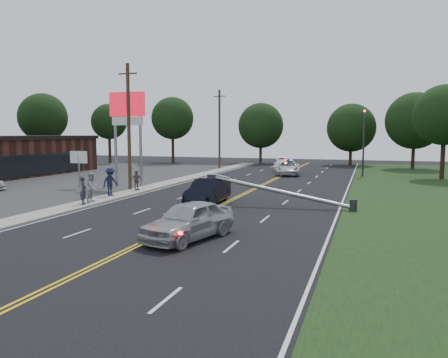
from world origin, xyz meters
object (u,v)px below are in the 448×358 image
(traffic_signal, at_px, (364,137))
(bystander_b, at_px, (92,187))
(emergency_a, at_px, (288,168))
(bystander_c, at_px, (110,182))
(small_sign, at_px, (79,160))
(utility_pole_mid, at_px, (129,127))
(bystander_d, at_px, (136,180))
(crashed_sedan, at_px, (208,191))
(fallen_streetlight, at_px, (287,193))
(utility_pole_far, at_px, (219,129))
(pylon_sign, at_px, (127,116))
(emergency_b, at_px, (282,165))
(bystander_a, at_px, (83,190))
(waiting_sedan, at_px, (189,220))

(traffic_signal, distance_m, bystander_b, 29.68)
(emergency_a, relative_size, bystander_c, 2.71)
(small_sign, xyz_separation_m, utility_pole_mid, (4.80, 0.00, 2.75))
(bystander_d, bearing_deg, bystander_c, -156.14)
(emergency_a, distance_m, bystander_c, 22.73)
(crashed_sedan, relative_size, bystander_b, 2.60)
(traffic_signal, height_order, fallen_streetlight, traffic_signal)
(traffic_signal, distance_m, utility_pole_mid, 25.12)
(crashed_sedan, bearing_deg, utility_pole_mid, 150.78)
(traffic_signal, bearing_deg, utility_pole_far, 167.11)
(bystander_b, relative_size, bystander_c, 0.96)
(crashed_sedan, distance_m, emergency_a, 21.39)
(utility_pole_far, distance_m, crashed_sedan, 27.80)
(crashed_sedan, height_order, bystander_d, bystander_d)
(crashed_sedan, bearing_deg, pylon_sign, 144.77)
(small_sign, height_order, bystander_c, small_sign)
(emergency_b, bearing_deg, bystander_d, -118.35)
(emergency_a, bearing_deg, bystander_d, -125.09)
(utility_pole_mid, relative_size, crashed_sedan, 2.00)
(bystander_b, bearing_deg, traffic_signal, -38.96)
(utility_pole_mid, height_order, bystander_a, utility_pole_mid)
(utility_pole_far, bearing_deg, bystander_d, -88.00)
(small_sign, distance_m, utility_pole_mid, 5.53)
(crashed_sedan, relative_size, bystander_c, 2.49)
(bystander_c, bearing_deg, fallen_streetlight, -74.44)
(small_sign, xyz_separation_m, bystander_d, (5.58, -0.37, -1.44))
(crashed_sedan, distance_m, bystander_a, 7.86)
(utility_pole_far, distance_m, bystander_a, 29.87)
(traffic_signal, height_order, bystander_a, traffic_signal)
(emergency_a, bearing_deg, small_sign, -138.33)
(utility_pole_far, height_order, bystander_b, utility_pole_far)
(fallen_streetlight, distance_m, bystander_d, 13.12)
(small_sign, height_order, emergency_a, small_sign)
(fallen_streetlight, relative_size, emergency_b, 1.94)
(fallen_streetlight, bearing_deg, bystander_b, -168.49)
(utility_pole_mid, distance_m, bystander_a, 8.67)
(pylon_sign, bearing_deg, bystander_c, -71.69)
(fallen_streetlight, xyz_separation_m, crashed_sedan, (-5.15, -0.20, -0.09))
(emergency_b, bearing_deg, utility_pole_mid, -120.42)
(utility_pole_mid, bearing_deg, utility_pole_far, 90.00)
(emergency_a, relative_size, emergency_b, 1.13)
(emergency_a, xyz_separation_m, bystander_c, (-9.11, -20.82, 0.37))
(waiting_sedan, bearing_deg, bystander_c, 151.51)
(pylon_sign, distance_m, emergency_a, 19.43)
(bystander_a, bearing_deg, utility_pole_mid, -16.20)
(emergency_b, bearing_deg, bystander_a, -113.60)
(traffic_signal, distance_m, waiting_sedan, 32.31)
(pylon_sign, height_order, bystander_d, pylon_sign)
(pylon_sign, distance_m, fallen_streetlight, 16.66)
(crashed_sedan, relative_size, waiting_sedan, 1.02)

